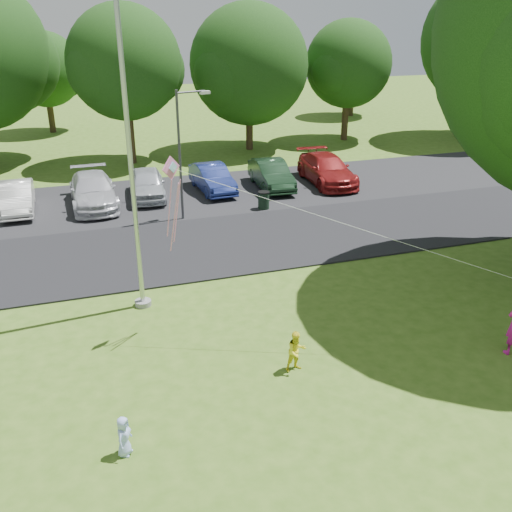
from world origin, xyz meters
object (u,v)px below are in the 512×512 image
object	(u,v)px
flagpole	(131,172)
child_yellow	(296,351)
trash_can	(264,201)
kite	(183,187)
child_blue	(124,436)
street_lamp	(184,144)

from	to	relation	value
flagpole	child_yellow	distance (m)	6.65
child_yellow	trash_can	bearing A→B (deg)	67.12
flagpole	trash_can	size ratio (longest dim) A/B	11.89
trash_can	kite	world-z (taller)	kite
trash_can	child_yellow	bearing A→B (deg)	-105.30
child_blue	kite	bearing A→B (deg)	3.99
kite	child_yellow	bearing A→B (deg)	-89.44
trash_can	child_blue	xyz separation A→B (m)	(-7.66, -13.64, 0.02)
child_blue	child_yellow	bearing A→B (deg)	-37.85
street_lamp	child_yellow	world-z (taller)	street_lamp
flagpole	child_blue	world-z (taller)	flagpole
child_yellow	flagpole	bearing A→B (deg)	116.82
street_lamp	trash_can	distance (m)	4.50
trash_can	kite	bearing A→B (deg)	-120.16
child_blue	street_lamp	bearing A→B (deg)	14.42
flagpole	street_lamp	size ratio (longest dim) A/B	1.85
flagpole	trash_can	distance (m)	10.49
trash_can	kite	distance (m)	11.29
street_lamp	child_yellow	xyz separation A→B (m)	(0.23, -11.87, -2.71)
flagpole	kite	distance (m)	2.12
street_lamp	kite	world-z (taller)	street_lamp
child_yellow	child_blue	bearing A→B (deg)	-166.95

